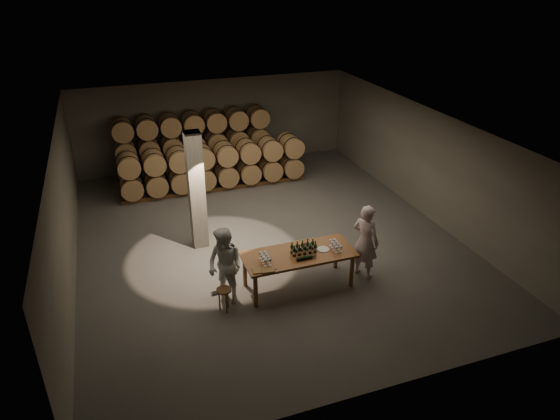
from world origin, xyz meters
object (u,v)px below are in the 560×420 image
object	(u,v)px
tasting_table	(299,257)
bottle_cluster	(304,249)
plate	(323,249)
person_woman	(225,266)
stool	(224,293)
person_man	(365,241)
notebook_near	(268,270)

from	to	relation	value
tasting_table	bottle_cluster	size ratio (longest dim) A/B	4.36
tasting_table	plate	bearing A→B (deg)	-2.82
bottle_cluster	person_woman	distance (m)	1.86
person_woman	stool	bearing A→B (deg)	-54.21
bottle_cluster	plate	xyz separation A→B (m)	(0.48, -0.03, -0.10)
plate	tasting_table	bearing A→B (deg)	177.18
plate	person_man	distance (m)	1.07
tasting_table	stool	world-z (taller)	tasting_table
stool	tasting_table	bearing A→B (deg)	9.85
bottle_cluster	stool	bearing A→B (deg)	-170.83
tasting_table	plate	size ratio (longest dim) A/B	9.02
notebook_near	plate	bearing A→B (deg)	21.23
person_man	person_woman	size ratio (longest dim) A/B	1.04
tasting_table	bottle_cluster	bearing A→B (deg)	-1.52
stool	plate	bearing A→B (deg)	6.79
notebook_near	bottle_cluster	bearing A→B (deg)	29.23
plate	person_woman	xyz separation A→B (m)	(-2.34, 0.06, 0.00)
person_man	notebook_near	bearing A→B (deg)	67.61
bottle_cluster	plate	distance (m)	0.50
tasting_table	notebook_near	world-z (taller)	notebook_near
tasting_table	notebook_near	bearing A→B (deg)	-153.69
notebook_near	person_woman	xyz separation A→B (m)	(-0.84, 0.47, -0.01)
notebook_near	stool	size ratio (longest dim) A/B	0.48
notebook_near	person_man	distance (m)	2.60
bottle_cluster	stool	xyz separation A→B (m)	(-1.98, -0.32, -0.55)
notebook_near	stool	world-z (taller)	notebook_near
bottle_cluster	person_woman	bearing A→B (deg)	178.91
plate	person_woman	size ratio (longest dim) A/B	0.16
bottle_cluster	tasting_table	bearing A→B (deg)	178.48
person_man	stool	bearing A→B (deg)	63.58
stool	person_man	xyz separation A→B (m)	(3.54, 0.23, 0.49)
notebook_near	person_woman	world-z (taller)	person_woman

